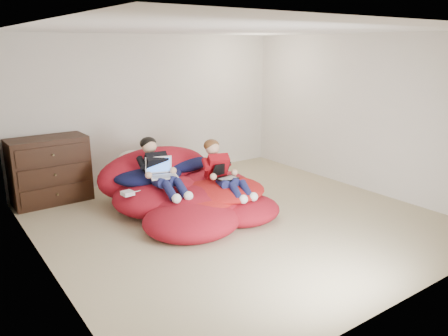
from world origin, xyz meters
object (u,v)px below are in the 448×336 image
Objects in this scene: beanbag_pile at (186,192)px; older_boy at (159,167)px; dresser at (50,170)px; younger_boy at (222,169)px; laptop_black at (225,174)px; laptop_white at (162,171)px.

older_boy is (-0.38, 0.09, 0.42)m from beanbag_pile.
dresser reaches higher than beanbag_pile.
younger_boy reaches higher than laptop_black.
laptop_black is at bearing -27.47° from laptop_white.
older_boy reaches higher than laptop_black.
dresser is 1.07× the size of younger_boy.
dresser is 2.63m from younger_boy.
laptop_white is at bearing -90.00° from older_boy.
dresser is 2.67m from laptop_black.
beanbag_pile is 0.64m from laptop_black.
younger_boy is at bearing -23.79° from laptop_white.
older_boy is at bearing 90.00° from laptop_white.
laptop_black is (0.40, -0.40, 0.30)m from beanbag_pile.
laptop_black is (0.78, -0.49, -0.12)m from older_boy.
laptop_black is at bearing -90.00° from younger_boy.
laptop_white is at bearing 152.53° from laptop_black.
younger_boy is 2.45× the size of laptop_white.
older_boy reaches higher than laptop_white.
dresser is 1.00× the size of older_boy.
dresser is at bearing 136.77° from younger_boy.
beanbag_pile is at bearing -1.16° from laptop_white.
beanbag_pile is at bearing 135.37° from laptop_black.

